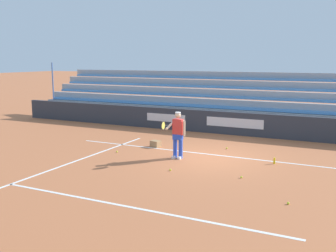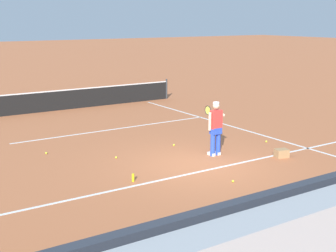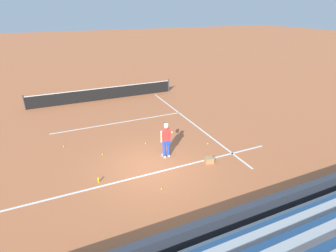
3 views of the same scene
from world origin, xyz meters
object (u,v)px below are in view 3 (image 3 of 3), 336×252
at_px(tennis_player, 166,140).
at_px(tennis_net, 104,94).
at_px(tennis_ball_far_left, 146,143).
at_px(tennis_ball_on_baseline, 64,146).
at_px(tennis_ball_near_player, 208,144).
at_px(ball_box_cardboard, 209,160).
at_px(tennis_ball_stray_back, 162,189).
at_px(tennis_ball_by_box, 102,154).
at_px(water_bottle, 98,180).

height_order(tennis_player, tennis_net, tennis_player).
bearing_deg(tennis_player, tennis_ball_far_left, 106.82).
bearing_deg(tennis_ball_on_baseline, tennis_ball_near_player, -21.81).
xyz_separation_m(ball_box_cardboard, tennis_ball_stray_back, (-2.79, -0.94, -0.10)).
relative_size(tennis_ball_near_player, tennis_ball_by_box, 1.00).
bearing_deg(water_bottle, tennis_ball_by_box, 74.97).
bearing_deg(tennis_ball_by_box, ball_box_cardboard, -31.49).
height_order(tennis_ball_far_left, tennis_ball_near_player, same).
bearing_deg(tennis_net, water_bottle, -102.61).
bearing_deg(tennis_ball_far_left, tennis_ball_near_player, -24.78).
bearing_deg(ball_box_cardboard, tennis_net, 103.20).
relative_size(ball_box_cardboard, tennis_ball_near_player, 6.06).
relative_size(tennis_ball_far_left, water_bottle, 0.30).
distance_m(ball_box_cardboard, tennis_net, 11.45).
xyz_separation_m(tennis_ball_far_left, tennis_net, (-0.52, 8.20, 0.46)).
distance_m(tennis_ball_far_left, tennis_net, 8.23).
distance_m(tennis_ball_far_left, tennis_ball_stray_back, 3.93).
height_order(ball_box_cardboard, tennis_ball_on_baseline, ball_box_cardboard).
relative_size(tennis_ball_near_player, tennis_net, 0.01).
xyz_separation_m(ball_box_cardboard, water_bottle, (-4.98, 0.56, -0.02)).
distance_m(tennis_ball_on_baseline, tennis_ball_stray_back, 6.22).
xyz_separation_m(tennis_player, tennis_ball_near_player, (2.49, 0.24, -0.86)).
bearing_deg(tennis_ball_by_box, tennis_net, 78.01).
height_order(tennis_ball_far_left, tennis_ball_by_box, same).
xyz_separation_m(tennis_ball_near_player, water_bottle, (-5.87, -1.00, 0.08)).
bearing_deg(tennis_ball_on_baseline, water_bottle, -73.93).
bearing_deg(tennis_net, tennis_ball_stray_back, -90.82).
bearing_deg(ball_box_cardboard, tennis_ball_near_player, 60.38).
relative_size(tennis_ball_by_box, tennis_net, 0.01).
xyz_separation_m(tennis_player, tennis_ball_on_baseline, (-4.47, 3.02, -0.86)).
relative_size(tennis_player, tennis_ball_far_left, 25.98).
distance_m(tennis_player, tennis_ball_far_left, 1.89).
bearing_deg(tennis_ball_by_box, tennis_ball_far_left, 5.84).
height_order(tennis_ball_by_box, tennis_ball_stray_back, same).
bearing_deg(tennis_ball_far_left, tennis_ball_on_baseline, 160.50).
bearing_deg(tennis_ball_far_left, tennis_net, 93.64).
relative_size(tennis_ball_stray_back, tennis_net, 0.01).
xyz_separation_m(tennis_player, ball_box_cardboard, (1.60, -1.32, -0.76)).
distance_m(tennis_ball_by_box, water_bottle, 2.22).
bearing_deg(tennis_ball_far_left, tennis_ball_by_box, -174.16).
height_order(tennis_ball_on_baseline, water_bottle, water_bottle).
height_order(tennis_player, tennis_ball_stray_back, tennis_player).
xyz_separation_m(tennis_ball_on_baseline, tennis_net, (3.46, 6.79, 0.46)).
bearing_deg(tennis_ball_near_player, tennis_net, 110.08).
bearing_deg(tennis_ball_near_player, tennis_ball_by_box, 167.86).
xyz_separation_m(tennis_ball_far_left, tennis_ball_near_player, (2.98, -1.38, 0.00)).
relative_size(ball_box_cardboard, tennis_net, 0.04).
bearing_deg(tennis_player, water_bottle, -167.30).
height_order(tennis_ball_near_player, water_bottle, water_bottle).
distance_m(tennis_player, tennis_ball_on_baseline, 5.46).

